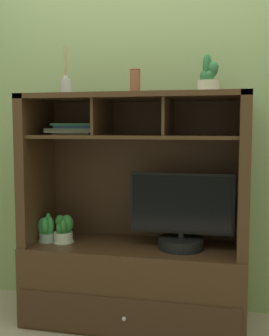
% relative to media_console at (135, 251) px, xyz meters
% --- Properties ---
extents(floor_plane, '(6.00, 6.00, 0.02)m').
position_rel_media_console_xyz_m(floor_plane, '(0.00, -0.01, -0.45)').
color(floor_plane, tan).
rests_on(floor_plane, ground).
extents(back_wall, '(6.00, 0.02, 2.80)m').
position_rel_media_console_xyz_m(back_wall, '(0.00, 0.27, 0.96)').
color(back_wall, '#8B9F68').
rests_on(back_wall, ground).
extents(media_console, '(1.32, 0.53, 1.39)m').
position_rel_media_console_xyz_m(media_console, '(0.00, 0.00, 0.00)').
color(media_console, '#452B1A').
rests_on(media_console, ground).
extents(tv_monitor, '(0.61, 0.27, 0.45)m').
position_rel_media_console_xyz_m(tv_monitor, '(0.29, -0.03, 0.22)').
color(tv_monitor, black).
rests_on(tv_monitor, media_console).
extents(potted_orchid, '(0.13, 0.13, 0.17)m').
position_rel_media_console_xyz_m(potted_orchid, '(-0.44, -0.05, 0.13)').
color(potted_orchid, silver).
rests_on(potted_orchid, media_console).
extents(potted_fern, '(0.12, 0.12, 0.18)m').
position_rel_media_console_xyz_m(potted_fern, '(-0.55, -0.06, 0.12)').
color(potted_fern, '#8AA196').
rests_on(potted_fern, media_console).
extents(magazine_stack_left, '(0.32, 0.29, 0.07)m').
position_rel_media_console_xyz_m(magazine_stack_left, '(-0.38, 0.04, 0.75)').
color(magazine_stack_left, beige).
rests_on(magazine_stack_left, media_console).
extents(diffuser_bottle, '(0.07, 0.07, 0.30)m').
position_rel_media_console_xyz_m(diffuser_bottle, '(-0.43, -0.00, 1.01)').
color(diffuser_bottle, '#BAB5B9').
rests_on(diffuser_bottle, media_console).
extents(potted_succulent, '(0.14, 0.14, 0.22)m').
position_rel_media_console_xyz_m(potted_succulent, '(0.43, -0.02, 1.04)').
color(potted_succulent, beige).
rests_on(potted_succulent, media_console).
extents(ceramic_vase, '(0.06, 0.06, 0.15)m').
position_rel_media_console_xyz_m(ceramic_vase, '(0.00, 0.01, 1.03)').
color(ceramic_vase, brown).
rests_on(ceramic_vase, media_console).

